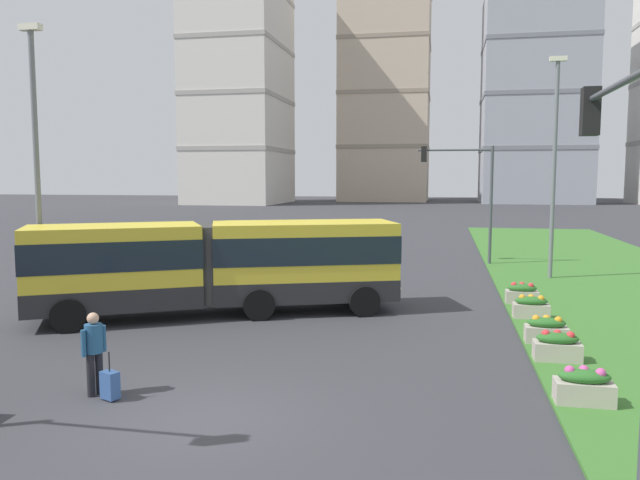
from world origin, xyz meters
TOP-DOWN VIEW (x-y plane):
  - ground_plane at (0.00, 0.00)m, footprint 260.00×260.00m
  - articulated_bus at (-2.84, 8.39)m, footprint 11.69×7.21m
  - car_black_sedan at (-6.04, 20.89)m, footprint 4.41×2.04m
  - pedestrian_crossing at (-2.69, 0.73)m, footprint 0.36×0.54m
  - rolling_suitcase at (-2.24, 0.53)m, footprint 0.43×0.36m
  - flower_planter_0 at (7.09, 2.00)m, footprint 1.10×0.56m
  - flower_planter_1 at (7.09, 4.92)m, footprint 1.10×0.56m
  - flower_planter_2 at (7.09, 6.55)m, footprint 1.10×0.56m
  - flower_planter_3 at (7.09, 9.54)m, footprint 1.10×0.56m
  - flower_planter_4 at (7.09, 11.85)m, footprint 1.10×0.56m
  - traffic_light_far_right at (5.48, 22.00)m, footprint 3.79×0.28m
  - traffic_light_near_right at (6.69, -1.70)m, footprint 0.28×4.00m
  - streetlight_left at (-8.50, 7.22)m, footprint 0.70×0.28m
  - streetlight_median at (8.99, 17.87)m, footprint 0.70×0.28m
  - apartment_tower_west at (-30.00, 91.45)m, footprint 14.73×19.50m
  - apartment_tower_westcentre at (-6.70, 107.13)m, footprint 16.24×15.13m
  - apartment_tower_centre at (19.48, 102.57)m, footprint 17.86×15.18m

SIDE VIEW (x-z plane):
  - ground_plane at x=0.00m, z-range 0.00..0.00m
  - rolling_suitcase at x=-2.24m, z-range -0.17..0.80m
  - flower_planter_0 at x=7.09m, z-range 0.06..0.80m
  - flower_planter_1 at x=7.09m, z-range 0.06..0.80m
  - flower_planter_2 at x=7.09m, z-range 0.06..0.80m
  - flower_planter_3 at x=7.09m, z-range 0.06..0.80m
  - flower_planter_4 at x=7.09m, z-range 0.06..0.80m
  - car_black_sedan at x=-6.04m, z-range -0.04..1.54m
  - pedestrian_crossing at x=-2.69m, z-range 0.13..1.87m
  - articulated_bus at x=-2.84m, z-range 0.15..3.15m
  - traffic_light_near_right at x=6.69m, z-range 1.14..7.13m
  - traffic_light_far_right at x=5.48m, z-range 1.13..7.20m
  - streetlight_left at x=-8.50m, z-range 0.45..9.72m
  - streetlight_median at x=8.99m, z-range 0.45..10.06m
  - apartment_tower_centre at x=19.48m, z-range 0.02..35.55m
  - apartment_tower_west at x=-30.00m, z-range 0.02..43.25m
  - apartment_tower_westcentre at x=-6.70m, z-range 0.02..47.85m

